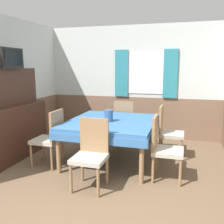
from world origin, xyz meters
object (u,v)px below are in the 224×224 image
object	(u,v)px
chair_left_near	(50,136)
chair_head_window	(125,121)
dining_table	(112,126)
vase	(109,116)
tv	(7,58)
chair_right_far	(168,130)
chair_right_near	(163,146)
sideboard	(13,121)
chair_head_near	(91,152)

from	to	relation	value
chair_left_near	chair_head_window	bearing A→B (deg)	-31.87
dining_table	vase	world-z (taller)	vase
dining_table	tv	size ratio (longest dim) A/B	3.09
chair_right_far	chair_right_near	distance (m)	0.98
chair_left_near	sideboard	xyz separation A→B (m)	(-0.86, 0.16, 0.19)
chair_head_window	tv	world-z (taller)	tv
chair_head_near	chair_head_window	world-z (taller)	same
chair_right_far	chair_head_window	xyz separation A→B (m)	(-0.93, 0.52, 0.00)
chair_right_far	vase	bearing A→B (deg)	-59.05
dining_table	chair_right_near	world-z (taller)	chair_right_near
chair_right_near	sideboard	size ratio (longest dim) A/B	0.59
tv	chair_right_far	bearing A→B (deg)	18.50
chair_right_far	chair_right_near	world-z (taller)	same
chair_left_near	tv	size ratio (longest dim) A/B	1.77
tv	chair_right_near	bearing A→B (deg)	-1.65
dining_table	tv	bearing A→B (deg)	-166.82
chair_right_near	dining_table	bearing A→B (deg)	-117.63
chair_right_far	chair_right_near	bearing A→B (deg)	0.00
dining_table	chair_head_window	distance (m)	1.02
chair_right_far	sideboard	size ratio (longest dim) A/B	0.59
tv	vase	xyz separation A→B (m)	(1.72, 0.32, -0.97)
vase	chair_head_near	bearing A→B (deg)	-88.24
chair_left_near	dining_table	bearing A→B (deg)	-62.37
chair_right_near	tv	bearing A→B (deg)	-91.65
sideboard	chair_head_window	bearing A→B (deg)	36.92
sideboard	tv	distance (m)	1.11
sideboard	chair_right_near	bearing A→B (deg)	-3.28
chair_head_window	vase	size ratio (longest dim) A/B	4.78
dining_table	chair_right_far	size ratio (longest dim) A/B	1.74
chair_head_near	chair_head_window	distance (m)	2.02
chair_head_window	chair_right_far	bearing A→B (deg)	-29.30
dining_table	sideboard	bearing A→B (deg)	-169.47
chair_head_window	chair_right_near	bearing A→B (deg)	-58.13
chair_head_near	chair_left_near	size ratio (longest dim) A/B	1.00
chair_left_near	sideboard	size ratio (longest dim) A/B	0.59
dining_table	tv	world-z (taller)	tv
tv	chair_head_near	bearing A→B (deg)	-18.92
dining_table	chair_right_near	size ratio (longest dim) A/B	1.74
chair_right_near	tv	world-z (taller)	tv
chair_right_far	sideboard	bearing A→B (deg)	-73.22
vase	chair_right_far	bearing A→B (deg)	30.95
chair_head_near	vase	world-z (taller)	chair_head_near
chair_head_window	vase	distance (m)	1.15
sideboard	chair_head_near	bearing A→B (deg)	-20.79
chair_head_near	tv	xyz separation A→B (m)	(-1.75, 0.60, 1.30)
dining_table	chair_right_far	bearing A→B (deg)	27.63
chair_right_near	sideboard	xyz separation A→B (m)	(-2.72, 0.16, 0.19)
sideboard	tv	world-z (taller)	tv
chair_right_near	chair_head_window	bearing A→B (deg)	-148.13
sideboard	vase	world-z (taller)	sideboard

